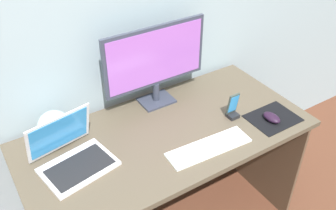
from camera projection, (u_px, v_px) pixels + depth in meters
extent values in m
cube|color=#98A9B3|center=(123.00, 8.00, 1.81)|extent=(6.00, 0.04, 2.50)
cube|color=brown|center=(167.00, 135.00, 1.84)|extent=(1.43, 0.69, 0.03)
cube|color=brown|center=(258.00, 143.00, 2.35)|extent=(0.02, 0.65, 0.72)
cube|color=#343747|center=(156.00, 100.00, 2.04)|extent=(0.18, 0.14, 0.01)
cylinder|color=#343747|center=(156.00, 92.00, 2.01)|extent=(0.04, 0.04, 0.10)
cube|color=#343747|center=(155.00, 56.00, 1.89)|extent=(0.57, 0.02, 0.33)
cube|color=#A559BF|center=(156.00, 57.00, 1.88)|extent=(0.54, 0.00, 0.29)
cube|color=silver|center=(79.00, 167.00, 1.63)|extent=(0.34, 0.27, 0.02)
cube|color=black|center=(80.00, 167.00, 1.62)|extent=(0.29, 0.21, 0.00)
cube|color=silver|center=(59.00, 133.00, 1.65)|extent=(0.31, 0.11, 0.21)
cube|color=#338CD8|center=(59.00, 133.00, 1.64)|extent=(0.28, 0.10, 0.18)
sphere|color=silver|center=(55.00, 127.00, 1.75)|extent=(0.16, 0.16, 0.16)
cube|color=white|center=(209.00, 147.00, 1.74)|extent=(0.42, 0.14, 0.01)
cube|color=black|center=(273.00, 118.00, 1.92)|extent=(0.25, 0.20, 0.00)
ellipsoid|color=black|center=(272.00, 118.00, 1.90)|extent=(0.06, 0.10, 0.04)
cube|color=black|center=(233.00, 115.00, 1.93)|extent=(0.06, 0.05, 0.02)
cube|color=#343F38|center=(233.00, 104.00, 1.89)|extent=(0.06, 0.03, 0.12)
cube|color=#338CD8|center=(233.00, 104.00, 1.89)|extent=(0.05, 0.02, 0.10)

